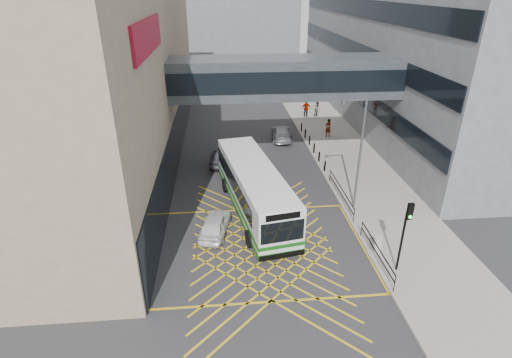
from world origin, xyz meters
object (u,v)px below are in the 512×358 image
object	(u,v)px
traffic_light	(406,228)
car_dark	(223,157)
bus	(254,188)
car_white	(215,224)
car_silver	(282,132)
pedestrian_a	(328,128)
street_lamp	(358,148)
litter_bin	(377,243)
pedestrian_c	(306,109)
pedestrian_b	(317,109)

from	to	relation	value
traffic_light	car_dark	bearing A→B (deg)	117.11
bus	car_white	size ratio (longest dim) A/B	2.96
bus	car_silver	bearing A→B (deg)	63.95
car_white	traffic_light	xyz separation A→B (m)	(9.78, -4.77, 2.25)
pedestrian_a	street_lamp	bearing A→B (deg)	63.63
litter_bin	bus	bearing A→B (deg)	141.14
bus	pedestrian_a	world-z (taller)	bus
street_lamp	pedestrian_c	size ratio (longest dim) A/B	3.91
street_lamp	pedestrian_a	xyz separation A→B (m)	(1.89, 14.05, -3.40)
litter_bin	pedestrian_c	world-z (taller)	pedestrian_c
pedestrian_b	pedestrian_c	xyz separation A→B (m)	(-1.35, -0.07, 0.13)
car_dark	traffic_light	world-z (taller)	traffic_light
car_silver	traffic_light	xyz separation A→B (m)	(3.14, -21.22, 2.19)
street_lamp	litter_bin	distance (m)	6.42
car_dark	traffic_light	size ratio (longest dim) A/B	1.02
car_silver	pedestrian_a	size ratio (longest dim) A/B	2.46
car_white	pedestrian_a	distance (m)	19.87
traffic_light	street_lamp	size ratio (longest dim) A/B	0.55
litter_bin	car_dark	bearing A→B (deg)	122.47
bus	litter_bin	bearing A→B (deg)	-48.91
street_lamp	pedestrian_a	bearing A→B (deg)	75.41
car_white	pedestrian_c	xyz separation A→B (m)	(10.53, 23.22, 0.48)
car_white	traffic_light	world-z (taller)	traffic_light
bus	pedestrian_c	bearing A→B (deg)	59.10
traffic_light	pedestrian_c	size ratio (longest dim) A/B	2.17
pedestrian_c	street_lamp	bearing A→B (deg)	92.95
car_white	pedestrian_c	distance (m)	25.50
car_white	pedestrian_c	bearing A→B (deg)	-101.81
litter_bin	pedestrian_b	bearing A→B (deg)	84.44
bus	street_lamp	distance (m)	7.32
bus	car_dark	bearing A→B (deg)	93.42
pedestrian_b	car_dark	bearing A→B (deg)	-160.77
traffic_light	pedestrian_b	world-z (taller)	traffic_light
street_lamp	litter_bin	size ratio (longest dim) A/B	8.50
car_white	car_dark	distance (m)	10.76
bus	car_dark	world-z (taller)	bus
pedestrian_b	car_white	bearing A→B (deg)	-146.05
car_silver	car_white	bearing A→B (deg)	73.17
car_dark	pedestrian_a	distance (m)	12.03
car_silver	pedestrian_a	world-z (taller)	pedestrian_a
litter_bin	street_lamp	bearing A→B (deg)	88.75
car_white	car_dark	size ratio (longest dim) A/B	0.95
litter_bin	pedestrian_a	bearing A→B (deg)	84.05
traffic_light	bus	bearing A→B (deg)	131.07
car_silver	pedestrian_a	distance (m)	4.71
street_lamp	car_white	bearing A→B (deg)	-173.50
car_white	street_lamp	bearing A→B (deg)	-153.98
bus	car_silver	xyz separation A→B (m)	(3.99, 13.92, -1.07)
litter_bin	pedestrian_c	bearing A→B (deg)	87.37
car_silver	pedestrian_b	bearing A→B (deg)	-122.29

